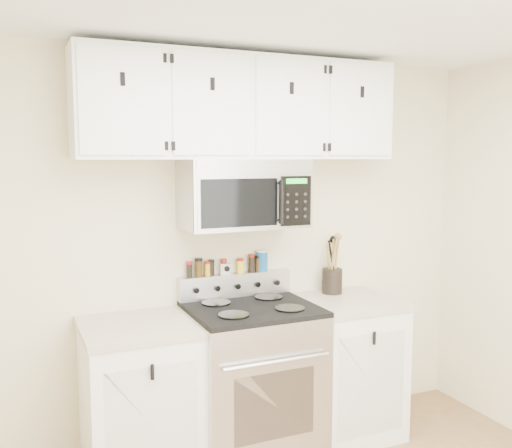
{
  "coord_description": "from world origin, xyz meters",
  "views": [
    {
      "loc": [
        -1.34,
        -1.68,
        1.86
      ],
      "look_at": [
        0.04,
        1.45,
        1.45
      ],
      "focal_mm": 40.0,
      "sensor_mm": 36.0,
      "label": 1
    }
  ],
  "objects": [
    {
      "name": "upper_cabinets",
      "position": [
        -0.0,
        1.58,
        2.15
      ],
      "size": [
        2.0,
        0.35,
        0.62
      ],
      "color": "white",
      "rests_on": "back_wall"
    },
    {
      "name": "spice_jar_0",
      "position": [
        -0.31,
        1.71,
        1.15
      ],
      "size": [
        0.04,
        0.04,
        0.1
      ],
      "color": "black",
      "rests_on": "range"
    },
    {
      "name": "base_cabinet_right",
      "position": [
        0.69,
        1.45,
        0.46
      ],
      "size": [
        0.64,
        0.62,
        0.92
      ],
      "color": "white",
      "rests_on": "floor"
    },
    {
      "name": "base_cabinet_left",
      "position": [
        -0.69,
        1.45,
        0.46
      ],
      "size": [
        0.64,
        0.62,
        0.92
      ],
      "color": "white",
      "rests_on": "floor"
    },
    {
      "name": "spice_jar_2",
      "position": [
        -0.19,
        1.71,
        1.15
      ],
      "size": [
        0.04,
        0.04,
        0.09
      ],
      "color": "gold",
      "rests_on": "range"
    },
    {
      "name": "range",
      "position": [
        0.0,
        1.43,
        0.49
      ],
      "size": [
        0.76,
        0.65,
        1.1
      ],
      "color": "#B7B7BA",
      "rests_on": "floor"
    },
    {
      "name": "spice_jar_1",
      "position": [
        -0.25,
        1.71,
        1.16
      ],
      "size": [
        0.05,
        0.05,
        0.12
      ],
      "color": "#432F10",
      "rests_on": "range"
    },
    {
      "name": "utensil_crock",
      "position": [
        0.69,
        1.63,
        1.02
      ],
      "size": [
        0.14,
        0.14,
        0.4
      ],
      "color": "black",
      "rests_on": "base_cabinet_right"
    },
    {
      "name": "spice_jar_6",
      "position": [
        0.12,
        1.71,
        1.16
      ],
      "size": [
        0.04,
        0.04,
        0.12
      ],
      "color": "black",
      "rests_on": "range"
    },
    {
      "name": "spice_jar_5",
      "position": [
        0.04,
        1.71,
        1.15
      ],
      "size": [
        0.05,
        0.05,
        0.1
      ],
      "color": "yellow",
      "rests_on": "range"
    },
    {
      "name": "spice_jar_4",
      "position": [
        -0.08,
        1.71,
        1.15
      ],
      "size": [
        0.04,
        0.04,
        0.1
      ],
      "color": "#452510",
      "rests_on": "range"
    },
    {
      "name": "salt_canister",
      "position": [
        0.19,
        1.71,
        1.17
      ],
      "size": [
        0.08,
        0.08,
        0.14
      ],
      "color": "#165899",
      "rests_on": "range"
    },
    {
      "name": "microwave",
      "position": [
        0.0,
        1.55,
        1.63
      ],
      "size": [
        0.76,
        0.44,
        0.42
      ],
      "color": "#9E9EA3",
      "rests_on": "back_wall"
    },
    {
      "name": "back_wall",
      "position": [
        0.0,
        1.75,
        1.25
      ],
      "size": [
        3.5,
        0.01,
        2.5
      ],
      "primitive_type": "cube",
      "color": "beige",
      "rests_on": "floor"
    },
    {
      "name": "spice_jar_3",
      "position": [
        -0.16,
        1.71,
        1.15
      ],
      "size": [
        0.04,
        0.04,
        0.1
      ],
      "color": "black",
      "rests_on": "range"
    },
    {
      "name": "spice_jar_7",
      "position": [
        0.17,
        1.71,
        1.15
      ],
      "size": [
        0.04,
        0.04,
        0.1
      ],
      "color": "#40290F",
      "rests_on": "range"
    },
    {
      "name": "kitchen_timer",
      "position": [
        -0.06,
        1.71,
        1.14
      ],
      "size": [
        0.08,
        0.07,
        0.07
      ],
      "primitive_type": "cube",
      "rotation": [
        0.0,
        0.0,
        -0.4
      ],
      "color": "silver",
      "rests_on": "range"
    },
    {
      "name": "spice_jar_8",
      "position": [
        0.17,
        1.71,
        1.15
      ],
      "size": [
        0.04,
        0.04,
        0.1
      ],
      "color": "yellow",
      "rests_on": "range"
    }
  ]
}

